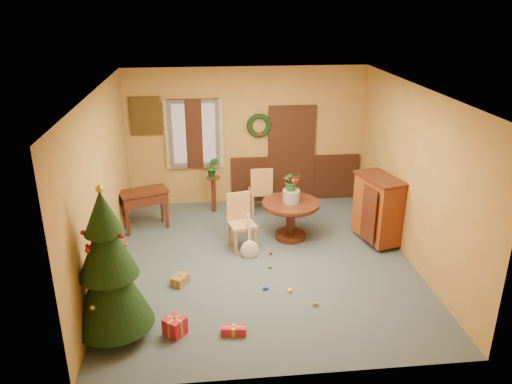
{
  "coord_description": "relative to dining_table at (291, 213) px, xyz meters",
  "views": [
    {
      "loc": [
        -0.89,
        -7.4,
        4.2
      ],
      "look_at": [
        -0.06,
        0.4,
        1.12
      ],
      "focal_mm": 35.0,
      "sensor_mm": 36.0,
      "label": 1
    }
  ],
  "objects": [
    {
      "name": "toy_b",
      "position": [
        -0.52,
        -1.08,
        -0.48
      ],
      "size": [
        0.06,
        0.06,
        0.06
      ],
      "primitive_type": "sphere",
      "color": "green",
      "rests_on": "floor"
    },
    {
      "name": "christmas_tree",
      "position": [
        -2.78,
        -2.58,
        0.5
      ],
      "size": [
        1.03,
        1.03,
        2.13
      ],
      "color": "#382111",
      "rests_on": "floor"
    },
    {
      "name": "room_envelope",
      "position": [
        -0.42,
        1.87,
        0.61
      ],
      "size": [
        5.5,
        5.5,
        5.5
      ],
      "color": "#384952",
      "rests_on": "ground"
    },
    {
      "name": "dining_table",
      "position": [
        0.0,
        0.0,
        0.0
      ],
      "size": [
        1.05,
        1.05,
        0.72
      ],
      "color": "black",
      "rests_on": "floor"
    },
    {
      "name": "stand_plant",
      "position": [
        -1.38,
        1.39,
        0.47
      ],
      "size": [
        0.26,
        0.23,
        0.43
      ],
      "primitive_type": "imported",
      "rotation": [
        0.0,
        0.0,
        -0.18
      ],
      "color": "#19471E",
      "rests_on": "plant_stand"
    },
    {
      "name": "guitar",
      "position": [
        -0.82,
        -0.67,
        -0.14
      ],
      "size": [
        0.34,
        0.49,
        0.71
      ],
      "primitive_type": null,
      "rotation": [
        -0.49,
        0.0,
        0.07
      ],
      "color": "beige",
      "rests_on": "floor"
    },
    {
      "name": "gift_c",
      "position": [
        -1.98,
        -1.41,
        -0.43
      ],
      "size": [
        0.31,
        0.33,
        0.15
      ],
      "color": "brown",
      "rests_on": "floor"
    },
    {
      "name": "centerpiece_plant",
      "position": [
        0.0,
        0.0,
        0.63
      ],
      "size": [
        0.33,
        0.29,
        0.37
      ],
      "primitive_type": "imported",
      "color": "#1E4C23",
      "rests_on": "urn"
    },
    {
      "name": "toy_a",
      "position": [
        -0.67,
        -1.71,
        -0.48
      ],
      "size": [
        0.09,
        0.06,
        0.05
      ],
      "primitive_type": "cube",
      "rotation": [
        0.0,
        0.0,
        0.19
      ],
      "color": "#23429A",
      "rests_on": "floor"
    },
    {
      "name": "toy_e",
      "position": [
        -0.01,
        -2.21,
        -0.48
      ],
      "size": [
        0.09,
        0.06,
        0.05
      ],
      "primitive_type": "cube",
      "rotation": [
        0.0,
        0.0,
        -0.12
      ],
      "color": "gold",
      "rests_on": "floor"
    },
    {
      "name": "plant_stand",
      "position": [
        -1.38,
        1.39,
        -0.03
      ],
      "size": [
        0.29,
        0.29,
        0.76
      ],
      "color": "black",
      "rests_on": "floor"
    },
    {
      "name": "toy_c",
      "position": [
        -0.32,
        -1.82,
        -0.48
      ],
      "size": [
        0.09,
        0.09,
        0.05
      ],
      "primitive_type": "cube",
      "rotation": [
        0.0,
        0.0,
        0.86
      ],
      "color": "gold",
      "rests_on": "floor"
    },
    {
      "name": "gift_b",
      "position": [
        -2.0,
        -2.65,
        -0.38
      ],
      "size": [
        0.34,
        0.34,
        0.25
      ],
      "color": "#A81628",
      "rests_on": "floor"
    },
    {
      "name": "toy_d",
      "position": [
        -0.45,
        -0.6,
        -0.48
      ],
      "size": [
        0.06,
        0.06,
        0.06
      ],
      "primitive_type": "sphere",
      "color": "#BD0C0E",
      "rests_on": "floor"
    },
    {
      "name": "chair_far",
      "position": [
        -0.42,
        1.15,
        0.04
      ],
      "size": [
        0.46,
        0.46,
        1.03
      ],
      "color": "#A16740",
      "rests_on": "floor"
    },
    {
      "name": "urn",
      "position": [
        0.0,
        0.0,
        0.33
      ],
      "size": [
        0.31,
        0.31,
        0.23
      ],
      "primitive_type": "cylinder",
      "color": "slate",
      "rests_on": "dining_table"
    },
    {
      "name": "gift_d",
      "position": [
        -1.23,
        -2.74,
        -0.45
      ],
      "size": [
        0.34,
        0.17,
        0.12
      ],
      "color": "#A81628",
      "rests_on": "floor"
    },
    {
      "name": "chair_near",
      "position": [
        -0.94,
        -0.24,
        0.03
      ],
      "size": [
        0.53,
        0.53,
        1.0
      ],
      "color": "#A16740",
      "rests_on": "floor"
    },
    {
      "name": "gift_a",
      "position": [
        -2.78,
        -1.91,
        -0.42
      ],
      "size": [
        0.34,
        0.26,
        0.18
      ],
      "color": "brown",
      "rests_on": "floor"
    },
    {
      "name": "sideboard",
      "position": [
        1.52,
        -0.3,
        0.17
      ],
      "size": [
        0.75,
        1.08,
        1.26
      ],
      "color": "#58150A",
      "rests_on": "floor"
    },
    {
      "name": "writing_desk",
      "position": [
        -2.71,
        0.69,
        0.09
      ],
      "size": [
        0.99,
        0.73,
        0.8
      ],
      "color": "black",
      "rests_on": "floor"
    }
  ]
}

